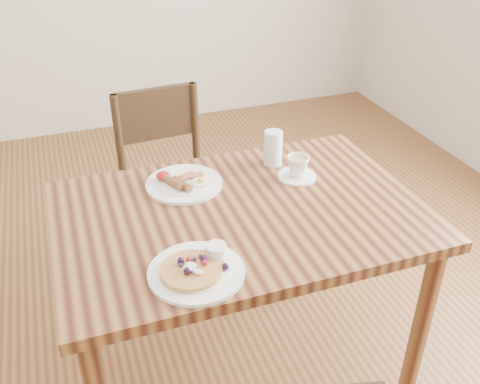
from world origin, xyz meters
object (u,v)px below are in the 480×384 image
(chair_far, at_px, (169,179))
(dining_table, at_px, (240,235))
(teacup_saucer, at_px, (297,168))
(breakfast_plate, at_px, (183,183))
(pancake_plate, at_px, (197,269))
(water_glass, at_px, (273,148))

(chair_far, bearing_deg, dining_table, 93.21)
(chair_far, xyz_separation_m, teacup_saucer, (0.36, -0.58, 0.29))
(breakfast_plate, bearing_deg, pancake_plate, -99.82)
(chair_far, relative_size, water_glass, 6.70)
(breakfast_plate, distance_m, water_glass, 0.37)
(dining_table, distance_m, breakfast_plate, 0.28)
(teacup_saucer, height_order, water_glass, water_glass)
(pancake_plate, distance_m, teacup_saucer, 0.62)
(pancake_plate, relative_size, water_glass, 2.06)
(chair_far, bearing_deg, pancake_plate, 78.62)
(chair_far, distance_m, breakfast_plate, 0.57)
(dining_table, bearing_deg, water_glass, 49.25)
(dining_table, relative_size, pancake_plate, 4.44)
(teacup_saucer, xyz_separation_m, water_glass, (-0.04, 0.13, 0.03))
(teacup_saucer, distance_m, water_glass, 0.14)
(pancake_plate, bearing_deg, teacup_saucer, 38.94)
(dining_table, distance_m, pancake_plate, 0.36)
(pancake_plate, relative_size, breakfast_plate, 1.00)
(pancake_plate, distance_m, water_glass, 0.68)
(teacup_saucer, bearing_deg, dining_table, -153.27)
(chair_far, xyz_separation_m, pancake_plate, (-0.13, -0.98, 0.27))
(water_glass, bearing_deg, pancake_plate, -130.51)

